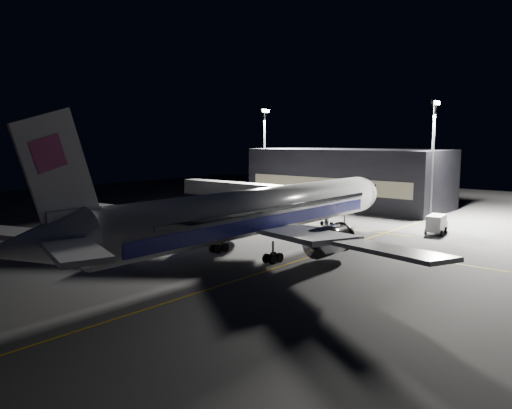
{
  "coord_description": "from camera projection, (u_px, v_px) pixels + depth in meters",
  "views": [
    {
      "loc": [
        -46.91,
        -38.75,
        14.04
      ],
      "look_at": [
        0.02,
        0.79,
        6.0
      ],
      "focal_mm": 35.0,
      "sensor_mm": 36.0,
      "label": 1
    }
  ],
  "objects": [
    {
      "name": "ground",
      "position": [
        261.0,
        253.0,
        62.16
      ],
      "size": [
        200.0,
        200.0,
        0.0
      ],
      "primitive_type": "plane",
      "color": "#4C4C4F",
      "rests_on": "ground"
    },
    {
      "name": "guide_line_main",
      "position": [
        306.0,
        240.0,
        69.74
      ],
      "size": [
        0.25,
        80.0,
        0.01
      ],
      "primitive_type": "cube",
      "color": "gold",
      "rests_on": "ground"
    },
    {
      "name": "guide_line_cross",
      "position": [
        300.0,
        260.0,
        58.32
      ],
      "size": [
        70.0,
        0.25,
        0.01
      ],
      "primitive_type": "cube",
      "color": "gold",
      "rests_on": "ground"
    },
    {
      "name": "guide_line_side",
      "position": [
        298.0,
        222.0,
        85.22
      ],
      "size": [
        0.25,
        40.0,
        0.01
      ],
      "primitive_type": "cube",
      "color": "gold",
      "rests_on": "ground"
    },
    {
      "name": "airliner",
      "position": [
        255.0,
        213.0,
        60.67
      ],
      "size": [
        61.48,
        54.22,
        16.64
      ],
      "color": "silver",
      "rests_on": "ground"
    },
    {
      "name": "terminal",
      "position": [
        348.0,
        178.0,
        105.19
      ],
      "size": [
        18.12,
        40.0,
        12.0
      ],
      "color": "black",
      "rests_on": "ground"
    },
    {
      "name": "jet_bridge",
      "position": [
        261.0,
        192.0,
        89.78
      ],
      "size": [
        3.6,
        34.4,
        6.3
      ],
      "color": "#B2B2B7",
      "rests_on": "ground"
    },
    {
      "name": "floodlight_mast_north",
      "position": [
        265.0,
        147.0,
        111.31
      ],
      "size": [
        2.4,
        0.68,
        20.7
      ],
      "color": "#59595E",
      "rests_on": "ground"
    },
    {
      "name": "floodlight_mast_south",
      "position": [
        433.0,
        149.0,
        87.04
      ],
      "size": [
        2.4,
        0.67,
        20.7
      ],
      "color": "#59595E",
      "rests_on": "ground"
    },
    {
      "name": "service_truck",
      "position": [
        437.0,
        223.0,
        74.94
      ],
      "size": [
        5.74,
        2.99,
        2.81
      ],
      "rotation": [
        0.0,
        0.0,
        0.14
      ],
      "color": "silver",
      "rests_on": "ground"
    },
    {
      "name": "baggage_tug",
      "position": [
        80.0,
        238.0,
        67.16
      ],
      "size": [
        3.18,
        2.82,
        1.95
      ],
      "rotation": [
        0.0,
        0.0,
        0.29
      ],
      "color": "black",
      "rests_on": "ground"
    },
    {
      "name": "safety_cone_a",
      "position": [
        155.0,
        249.0,
        62.96
      ],
      "size": [
        0.35,
        0.35,
        0.52
      ],
      "primitive_type": "cone",
      "color": "#E44809",
      "rests_on": "ground"
    },
    {
      "name": "safety_cone_b",
      "position": [
        193.0,
        236.0,
        71.3
      ],
      "size": [
        0.43,
        0.43,
        0.65
      ],
      "primitive_type": "cone",
      "color": "#E44809",
      "rests_on": "ground"
    },
    {
      "name": "safety_cone_c",
      "position": [
        160.0,
        245.0,
        65.34
      ],
      "size": [
        0.43,
        0.43,
        0.64
      ],
      "primitive_type": "cone",
      "color": "#E44809",
      "rests_on": "ground"
    }
  ]
}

